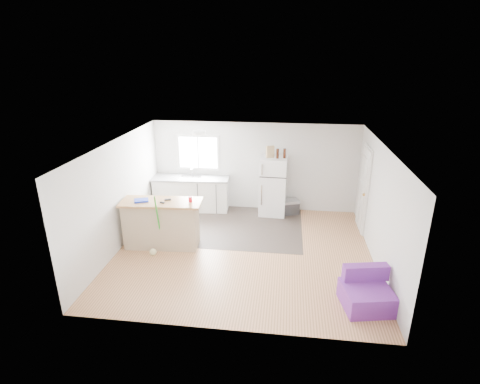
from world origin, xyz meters
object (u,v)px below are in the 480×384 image
kitchen_cabinets (191,193)px  purple_seat (366,293)px  mop (154,245)px  red_cup (190,199)px  blue_tray (141,200)px  cardboard_box (270,152)px  cleaner_jug (168,242)px  peninsula (162,223)px  bottle_right (285,153)px  cooler (289,207)px  bottle_left (277,154)px  refrigerator (273,186)px

kitchen_cabinets → purple_seat: bearing=-47.1°
mop → red_cup: size_ratio=11.58×
blue_tray → cardboard_box: bearing=38.8°
cleaner_jug → cardboard_box: bearing=59.9°
peninsula → bottle_right: size_ratio=7.18×
cooler → red_cup: (-2.15, -2.11, 0.94)m
kitchen_cabinets → bottle_left: 2.63m
kitchen_cabinets → purple_seat: (4.02, -3.76, -0.23)m
peninsula → refrigerator: 3.18m
refrigerator → cardboard_box: size_ratio=5.24×
refrigerator → cleaner_jug: refrigerator is taller
cardboard_box → blue_tray: bearing=-141.2°
red_cup → mop: bearing=-147.7°
red_cup → bottle_left: (1.79, 1.99, 0.56)m
blue_tray → bottle_right: bearing=35.0°
mop → bottle_right: 3.95m
cooler → kitchen_cabinets: bearing=159.6°
blue_tray → mop: bearing=-46.2°
cleaner_jug → bottle_right: 3.66m
kitchen_cabinets → red_cup: bearing=-79.6°
cooler → blue_tray: (-3.22, -2.20, 0.90)m
cardboard_box → bottle_left: 0.20m
kitchen_cabinets → refrigerator: size_ratio=1.34×
cardboard_box → bottle_right: 0.37m
mop → cleaner_jug: bearing=52.2°
bottle_left → cardboard_box: bearing=161.1°
kitchen_cabinets → peninsula: 2.14m
bottle_right → cleaner_jug: bearing=-139.0°
peninsula → red_cup: red_cup is taller
peninsula → bottle_right: (2.64, 2.08, 1.15)m
peninsula → blue_tray: bearing=-177.2°
refrigerator → peninsula: bearing=-135.9°
blue_tray → bottle_left: size_ratio=1.20×
peninsula → cleaner_jug: peninsula is taller
refrigerator → cleaner_jug: bearing=-133.0°
blue_tray → red_cup: bearing=4.9°
mop → cooler: bearing=35.1°
kitchen_cabinets → bottle_right: (2.51, -0.05, 1.23)m
peninsula → cardboard_box: cardboard_box is taller
mop → bottle_left: 3.80m
bottle_left → purple_seat: bearing=-65.2°
purple_seat → mop: 4.38m
purple_seat → blue_tray: (-4.55, 1.58, 0.86)m
bottle_left → cooler: bearing=18.9°
kitchen_cabinets → refrigerator: refrigerator is taller
kitchen_cabinets → bottle_right: size_ratio=8.44×
peninsula → cooler: bearing=33.8°
cooler → red_cup: size_ratio=5.05×
purple_seat → kitchen_cabinets: bearing=125.6°
kitchen_cabinets → cleaner_jug: (0.01, -2.22, -0.34)m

